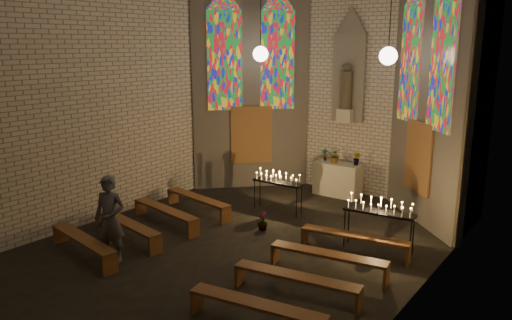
# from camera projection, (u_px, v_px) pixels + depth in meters

# --- Properties ---
(floor) EXTENTS (12.00, 12.00, 0.00)m
(floor) POSITION_uv_depth(u_px,v_px,m) (221.00, 255.00, 10.86)
(floor) COLOR black
(floor) RESTS_ON ground
(room) EXTENTS (8.22, 12.43, 7.00)m
(room) POSITION_uv_depth(u_px,v_px,m) (304.00, 75.00, 12.65)
(room) COLOR beige
(room) RESTS_ON ground
(altar) EXTENTS (1.40, 0.60, 1.00)m
(altar) POSITION_uv_depth(u_px,v_px,m) (338.00, 179.00, 15.02)
(altar) COLOR beige
(altar) RESTS_ON ground
(flower_vase_left) EXTENTS (0.22, 0.17, 0.36)m
(flower_vase_left) POSITION_uv_depth(u_px,v_px,m) (325.00, 155.00, 15.19)
(flower_vase_left) COLOR #4C723F
(flower_vase_left) RESTS_ON altar
(flower_vase_center) EXTENTS (0.47, 0.43, 0.45)m
(flower_vase_center) POSITION_uv_depth(u_px,v_px,m) (335.00, 156.00, 14.88)
(flower_vase_center) COLOR #4C723F
(flower_vase_center) RESTS_ON altar
(flower_vase_right) EXTENTS (0.24, 0.20, 0.41)m
(flower_vase_right) POSITION_uv_depth(u_px,v_px,m) (357.00, 158.00, 14.62)
(flower_vase_right) COLOR #4C723F
(flower_vase_right) RESTS_ON altar
(aisle_flower_pot) EXTENTS (0.29, 0.29, 0.45)m
(aisle_flower_pot) POSITION_uv_depth(u_px,v_px,m) (262.00, 221.00, 12.29)
(aisle_flower_pot) COLOR #4C723F
(aisle_flower_pot) RESTS_ON ground
(votive_stand_left) EXTENTS (1.44, 0.38, 1.05)m
(votive_stand_left) POSITION_uv_depth(u_px,v_px,m) (278.00, 180.00, 13.48)
(votive_stand_left) COLOR black
(votive_stand_left) RESTS_ON ground
(votive_stand_right) EXTENTS (1.59, 0.57, 1.14)m
(votive_stand_right) POSITION_uv_depth(u_px,v_px,m) (380.00, 209.00, 10.89)
(votive_stand_right) COLOR black
(votive_stand_right) RESTS_ON ground
(pew_left_0) EXTENTS (2.40, 0.71, 0.46)m
(pew_left_0) POSITION_uv_depth(u_px,v_px,m) (198.00, 200.00, 13.49)
(pew_left_0) COLOR brown
(pew_left_0) RESTS_ON ground
(pew_right_0) EXTENTS (2.40, 0.71, 0.46)m
(pew_right_0) POSITION_uv_depth(u_px,v_px,m) (355.00, 238.00, 10.83)
(pew_right_0) COLOR brown
(pew_right_0) RESTS_ON ground
(pew_left_1) EXTENTS (2.40, 0.71, 0.46)m
(pew_left_1) POSITION_uv_depth(u_px,v_px,m) (165.00, 211.00, 12.55)
(pew_left_1) COLOR brown
(pew_left_1) RESTS_ON ground
(pew_right_1) EXTENTS (2.40, 0.71, 0.46)m
(pew_right_1) POSITION_uv_depth(u_px,v_px,m) (328.00, 257.00, 9.89)
(pew_right_1) COLOR brown
(pew_right_1) RESTS_ON ground
(pew_left_2) EXTENTS (2.40, 0.71, 0.46)m
(pew_left_2) POSITION_uv_depth(u_px,v_px,m) (127.00, 225.00, 11.61)
(pew_left_2) COLOR brown
(pew_left_2) RESTS_ON ground
(pew_right_2) EXTENTS (2.40, 0.71, 0.46)m
(pew_right_2) POSITION_uv_depth(u_px,v_px,m) (296.00, 279.00, 8.95)
(pew_right_2) COLOR brown
(pew_right_2) RESTS_ON ground
(pew_left_3) EXTENTS (2.40, 0.71, 0.46)m
(pew_left_3) POSITION_uv_depth(u_px,v_px,m) (83.00, 241.00, 10.67)
(pew_left_3) COLOR brown
(pew_left_3) RESTS_ON ground
(pew_right_3) EXTENTS (2.40, 0.71, 0.46)m
(pew_right_3) POSITION_uv_depth(u_px,v_px,m) (257.00, 307.00, 8.01)
(pew_right_3) COLOR brown
(pew_right_3) RESTS_ON ground
(visitor) EXTENTS (0.80, 0.68, 1.86)m
(visitor) POSITION_uv_depth(u_px,v_px,m) (110.00, 219.00, 10.39)
(visitor) COLOR #4B4C56
(visitor) RESTS_ON ground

